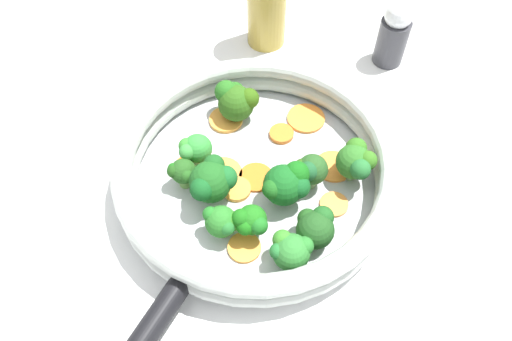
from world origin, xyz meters
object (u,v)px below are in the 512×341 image
carrot_slice_9 (223,170)px  broccoli_floret_10 (212,181)px  carrot_slice_5 (334,204)px  carrot_slice_0 (226,120)px  broccoli_floret_1 (222,222)px  broccoli_floret_4 (182,172)px  broccoli_floret_2 (195,149)px  broccoli_floret_7 (356,160)px  carrot_slice_6 (282,134)px  carrot_slice_7 (242,247)px  carrot_slice_1 (254,178)px  skillet (256,182)px  broccoli_floret_6 (291,251)px  broccoli_floret_5 (236,100)px  carrot_slice_8 (306,118)px  broccoli_floret_9 (287,184)px  carrot_slice_4 (187,165)px  carrot_slice_3 (237,189)px  broccoli_floret_3 (311,168)px  salt_shaker (394,34)px  carrot_slice_2 (334,166)px  broccoli_floret_8 (250,221)px  broccoli_floret_0 (315,227)px

carrot_slice_9 → broccoli_floret_10: (0.00, 0.04, 0.03)m
carrot_slice_5 → carrot_slice_0: bearing=-37.1°
carrot_slice_5 → broccoli_floret_1: (0.11, 0.05, 0.02)m
broccoli_floret_4 → carrot_slice_5: bearing=178.5°
broccoli_floret_2 → broccoli_floret_7: bearing=-178.0°
carrot_slice_5 → carrot_slice_6: bearing=-53.4°
carrot_slice_6 → carrot_slice_7: 0.16m
carrot_slice_1 → broccoli_floret_7: size_ratio=0.79×
carrot_slice_7 → broccoli_floret_1: size_ratio=0.85×
skillet → broccoli_floret_6: size_ratio=6.71×
skillet → carrot_slice_9: bearing=-6.5°
broccoli_floret_1 → broccoli_floret_7: 0.16m
carrot_slice_7 → broccoli_floret_5: 0.19m
carrot_slice_5 → broccoli_floret_7: 0.05m
carrot_slice_8 → broccoli_floret_9: size_ratio=0.87×
skillet → carrot_slice_1: bearing=20.9°
broccoli_floret_9 → broccoli_floret_6: bearing=99.0°
carrot_slice_4 → broccoli_floret_4: size_ratio=0.72×
skillet → broccoli_floret_10: broccoli_floret_10 is taller
carrot_slice_3 → broccoli_floret_6: broccoli_floret_6 is taller
carrot_slice_4 → carrot_slice_8: size_ratio=0.60×
carrot_slice_7 → broccoli_floret_3: 0.11m
carrot_slice_4 → broccoli_floret_1: bearing=125.2°
broccoli_floret_10 → carrot_slice_7: bearing=125.8°
carrot_slice_9 → broccoli_floret_2: broccoli_floret_2 is taller
carrot_slice_4 → broccoli_floret_5: broccoli_floret_5 is taller
broccoli_floret_2 → carrot_slice_5: bearing=168.1°
salt_shaker → carrot_slice_3: bearing=55.9°
carrot_slice_0 → broccoli_floret_9: bearing=128.7°
carrot_slice_1 → carrot_slice_2: size_ratio=0.90×
broccoli_floret_2 → broccoli_floret_4: (0.01, 0.03, -0.01)m
carrot_slice_3 → broccoli_floret_5: bearing=-80.7°
carrot_slice_7 → broccoli_floret_8: bearing=-110.0°
broccoli_floret_4 → salt_shaker: salt_shaker is taller
carrot_slice_7 → broccoli_floret_1: bearing=-33.1°
carrot_slice_9 → broccoli_floret_9: broccoli_floret_9 is taller
broccoli_floret_4 → carrot_slice_3: bearing=-180.0°
broccoli_floret_9 → broccoli_floret_1: bearing=39.5°
carrot_slice_7 → broccoli_floret_2: size_ratio=0.75×
carrot_slice_1 → broccoli_floret_0: size_ratio=0.90×
carrot_slice_4 → carrot_slice_7: bearing=129.7°
broccoli_floret_4 → salt_shaker: size_ratio=0.41×
carrot_slice_0 → carrot_slice_2: bearing=158.7°
skillet → carrot_slice_3: (0.02, 0.02, 0.01)m
skillet → carrot_slice_1: (0.00, 0.00, 0.01)m
broccoli_floret_2 → carrot_slice_9: bearing=170.6°
carrot_slice_9 → broccoli_floret_4: size_ratio=1.16×
broccoli_floret_1 → broccoli_floret_9: (-0.06, -0.05, 0.01)m
carrot_slice_1 → broccoli_floret_6: bearing=117.3°
carrot_slice_1 → broccoli_floret_5: broccoli_floret_5 is taller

